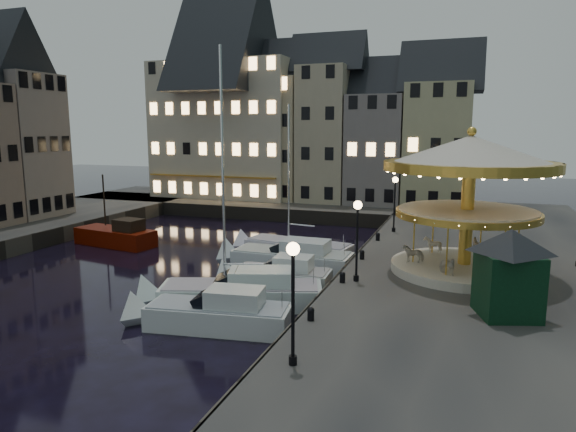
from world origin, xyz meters
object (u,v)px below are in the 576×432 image
at_px(streetlamp_c, 395,196).
at_px(motorboat_e, 286,258).
at_px(bollard_c, 362,254).
at_px(bollard_b, 342,277).
at_px(streetlamp_a, 293,286).
at_px(streetlamp_b, 357,229).
at_px(red_fishing_boat, 117,237).
at_px(motorboat_b, 210,315).
at_px(motorboat_c, 234,293).
at_px(carousel, 469,178).
at_px(bollard_d, 378,236).
at_px(motorboat_f, 291,249).
at_px(motorboat_d, 276,277).
at_px(bollard_a, 311,313).
at_px(ticket_kiosk, 510,258).

distance_m(streetlamp_c, motorboat_e, 10.35).
bearing_deg(bollard_c, bollard_b, -90.00).
distance_m(streetlamp_a, streetlamp_b, 10.00).
bearing_deg(streetlamp_c, red_fishing_boat, -163.07).
distance_m(motorboat_b, red_fishing_boat, 19.44).
xyz_separation_m(motorboat_b, motorboat_c, (-0.30, 3.11, 0.04)).
bearing_deg(carousel, bollard_c, 170.91).
xyz_separation_m(streetlamp_b, motorboat_e, (-5.83, 5.64, -3.37)).
relative_size(bollard_d, motorboat_c, 0.05).
bearing_deg(streetlamp_a, motorboat_c, 127.10).
relative_size(motorboat_c, motorboat_e, 1.40).
xyz_separation_m(bollard_d, motorboat_f, (-5.98, -1.31, -1.07)).
bearing_deg(red_fishing_boat, motorboat_d, -20.86).
distance_m(motorboat_d, carousel, 11.91).
relative_size(streetlamp_b, red_fishing_boat, 0.60).
bearing_deg(streetlamp_c, bollard_d, -99.73).
height_order(motorboat_b, motorboat_c, motorboat_c).
xyz_separation_m(streetlamp_a, motorboat_d, (-4.95, 11.35, -3.38)).
relative_size(bollard_a, bollard_d, 1.00).
bearing_deg(motorboat_c, motorboat_d, 74.68).
distance_m(motorboat_e, ticket_kiosk, 15.63).
height_order(bollard_a, ticket_kiosk, ticket_kiosk).
bearing_deg(carousel, streetlamp_b, -145.51).
distance_m(bollard_c, ticket_kiosk, 10.72).
bearing_deg(streetlamp_c, ticket_kiosk, -66.86).
bearing_deg(motorboat_d, carousel, 12.32).
xyz_separation_m(motorboat_f, ticket_kiosk, (13.54, -11.47, 3.28)).
distance_m(bollard_d, ticket_kiosk, 15.01).
bearing_deg(ticket_kiosk, bollard_c, 136.08).
xyz_separation_m(bollard_a, bollard_c, (0.00, 10.50, 0.00)).
bearing_deg(bollard_b, motorboat_b, -136.43).
bearing_deg(ticket_kiosk, bollard_a, -156.92).
relative_size(streetlamp_c, motorboat_f, 0.36).
distance_m(streetlamp_b, bollard_b, 2.54).
bearing_deg(motorboat_c, streetlamp_a, -52.90).
height_order(bollard_a, motorboat_e, motorboat_e).
xyz_separation_m(bollard_d, carousel, (5.80, -6.43, 4.85)).
relative_size(motorboat_f, ticket_kiosk, 2.76).
bearing_deg(motorboat_e, bollard_c, -12.31).
bearing_deg(motorboat_e, motorboat_f, 103.78).
height_order(streetlamp_a, bollard_d, streetlamp_a).
bearing_deg(streetlamp_c, motorboat_b, -106.67).
height_order(streetlamp_c, bollard_c, streetlamp_c).
bearing_deg(carousel, bollard_d, 132.06).
height_order(motorboat_d, motorboat_f, motorboat_f).
xyz_separation_m(motorboat_b, carousel, (10.82, 8.85, 5.82)).
xyz_separation_m(streetlamp_a, bollard_b, (-0.60, 9.50, -2.41)).
xyz_separation_m(streetlamp_b, motorboat_c, (-5.92, -2.17, -3.34)).
bearing_deg(carousel, motorboat_b, -140.73).
bearing_deg(streetlamp_a, motorboat_d, 113.57).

